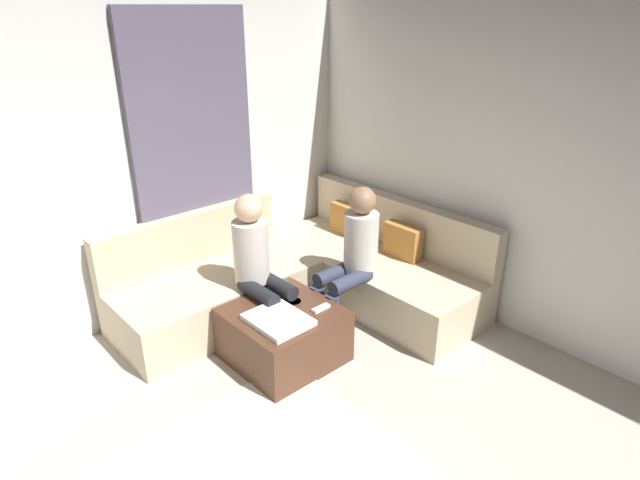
{
  "coord_description": "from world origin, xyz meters",
  "views": [
    {
      "loc": [
        1.12,
        -0.86,
        2.5
      ],
      "look_at": [
        -1.63,
        1.63,
        0.85
      ],
      "focal_mm": 29.81,
      "sensor_mm": 36.0,
      "label": 1
    }
  ],
  "objects_px": {
    "coffee_mug": "(283,286)",
    "person_on_couch_back": "(352,254)",
    "person_on_couch_side": "(259,264)",
    "ottoman": "(283,334)",
    "game_remote": "(321,308)",
    "sectional_couch": "(307,275)"
  },
  "relations": [
    {
      "from": "coffee_mug",
      "to": "person_on_couch_back",
      "type": "bearing_deg",
      "value": 67.97
    },
    {
      "from": "sectional_couch",
      "to": "game_remote",
      "type": "xyz_separation_m",
      "value": [
        0.69,
        -0.45,
        0.15
      ]
    },
    {
      "from": "coffee_mug",
      "to": "person_on_couch_side",
      "type": "bearing_deg",
      "value": -138.45
    },
    {
      "from": "ottoman",
      "to": "coffee_mug",
      "type": "relative_size",
      "value": 8.0
    },
    {
      "from": "game_remote",
      "to": "person_on_couch_side",
      "type": "xyz_separation_m",
      "value": [
        -0.54,
        -0.16,
        0.23
      ]
    },
    {
      "from": "ottoman",
      "to": "coffee_mug",
      "type": "xyz_separation_m",
      "value": [
        -0.22,
        0.18,
        0.26
      ]
    },
    {
      "from": "game_remote",
      "to": "person_on_couch_side",
      "type": "height_order",
      "value": "person_on_couch_side"
    },
    {
      "from": "game_remote",
      "to": "person_on_couch_back",
      "type": "relative_size",
      "value": 0.12
    },
    {
      "from": "person_on_couch_side",
      "to": "person_on_couch_back",
      "type": "bearing_deg",
      "value": 151.79
    },
    {
      "from": "sectional_couch",
      "to": "ottoman",
      "type": "height_order",
      "value": "sectional_couch"
    },
    {
      "from": "coffee_mug",
      "to": "person_on_couch_side",
      "type": "distance_m",
      "value": 0.26
    },
    {
      "from": "coffee_mug",
      "to": "person_on_couch_back",
      "type": "distance_m",
      "value": 0.62
    },
    {
      "from": "sectional_couch",
      "to": "game_remote",
      "type": "distance_m",
      "value": 0.83
    },
    {
      "from": "sectional_couch",
      "to": "game_remote",
      "type": "relative_size",
      "value": 17.0
    },
    {
      "from": "ottoman",
      "to": "person_on_couch_back",
      "type": "height_order",
      "value": "person_on_couch_back"
    },
    {
      "from": "coffee_mug",
      "to": "person_on_couch_side",
      "type": "relative_size",
      "value": 0.08
    },
    {
      "from": "game_remote",
      "to": "sectional_couch",
      "type": "bearing_deg",
      "value": 146.59
    },
    {
      "from": "ottoman",
      "to": "game_remote",
      "type": "distance_m",
      "value": 0.36
    },
    {
      "from": "ottoman",
      "to": "person_on_couch_side",
      "type": "height_order",
      "value": "person_on_couch_side"
    },
    {
      "from": "person_on_couch_back",
      "to": "person_on_couch_side",
      "type": "distance_m",
      "value": 0.76
    },
    {
      "from": "sectional_couch",
      "to": "game_remote",
      "type": "bearing_deg",
      "value": -33.41
    },
    {
      "from": "person_on_couch_back",
      "to": "sectional_couch",
      "type": "bearing_deg",
      "value": 6.2
    }
  ]
}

